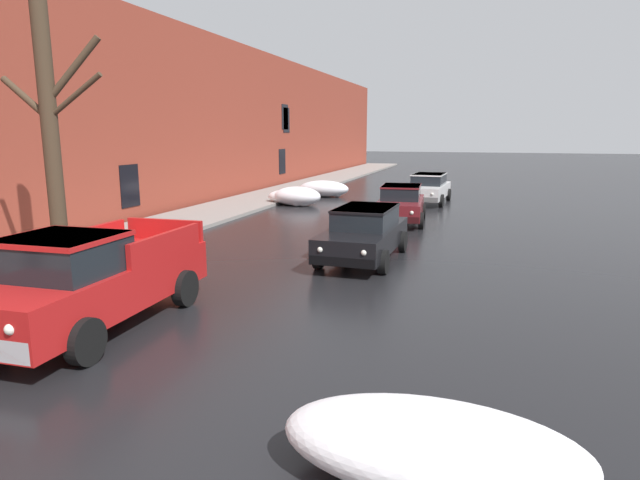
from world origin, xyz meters
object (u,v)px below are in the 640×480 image
(bare_tree_second_along_sidewalk, at_px, (51,131))
(sedan_maroon_parked_kerbside_mid, at_px, (401,203))
(sedan_white_parked_far_down_block, at_px, (428,188))
(pickup_truck_red_approaching_near_lane, at_px, (89,280))
(sedan_black_parked_kerbside_close, at_px, (364,232))

(bare_tree_second_along_sidewalk, xyz_separation_m, sedan_maroon_parked_kerbside_mid, (6.25, 10.48, -2.67))
(sedan_maroon_parked_kerbside_mid, bearing_deg, sedan_white_parked_far_down_block, 86.91)
(pickup_truck_red_approaching_near_lane, height_order, sedan_maroon_parked_kerbside_mid, pickup_truck_red_approaching_near_lane)
(sedan_black_parked_kerbside_close, height_order, sedan_white_parked_far_down_block, same)
(sedan_black_parked_kerbside_close, bearing_deg, bare_tree_second_along_sidewalk, -147.19)
(sedan_white_parked_far_down_block, bearing_deg, bare_tree_second_along_sidewalk, -111.40)
(sedan_white_parked_far_down_block, bearing_deg, pickup_truck_red_approaching_near_lane, -100.81)
(pickup_truck_red_approaching_near_lane, xyz_separation_m, sedan_white_parked_far_down_block, (3.69, 19.33, -0.13))
(pickup_truck_red_approaching_near_lane, relative_size, sedan_white_parked_far_down_block, 1.11)
(bare_tree_second_along_sidewalk, height_order, sedan_white_parked_far_down_block, bare_tree_second_along_sidewalk)
(sedan_black_parked_kerbside_close, relative_size, sedan_white_parked_far_down_block, 0.98)
(bare_tree_second_along_sidewalk, xyz_separation_m, pickup_truck_red_approaching_near_lane, (2.90, -2.52, -2.54))
(sedan_black_parked_kerbside_close, bearing_deg, sedan_white_parked_far_down_block, 88.68)
(bare_tree_second_along_sidewalk, distance_m, sedan_white_parked_far_down_block, 18.25)
(bare_tree_second_along_sidewalk, bearing_deg, sedan_maroon_parked_kerbside_mid, 59.20)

